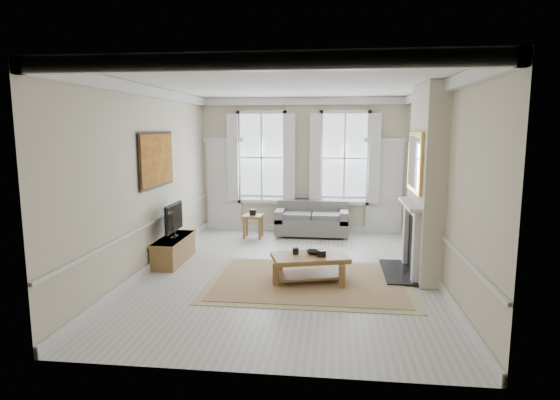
# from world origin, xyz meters

# --- Properties ---
(floor) EXTENTS (7.20, 7.20, 0.00)m
(floor) POSITION_xyz_m (0.00, 0.00, 0.00)
(floor) COLOR #B7B5AD
(floor) RESTS_ON ground
(ceiling) EXTENTS (7.20, 7.20, 0.00)m
(ceiling) POSITION_xyz_m (0.00, 0.00, 3.40)
(ceiling) COLOR white
(ceiling) RESTS_ON back_wall
(back_wall) EXTENTS (5.20, 0.00, 5.20)m
(back_wall) POSITION_xyz_m (0.00, 3.60, 1.70)
(back_wall) COLOR beige
(back_wall) RESTS_ON floor
(left_wall) EXTENTS (0.00, 7.20, 7.20)m
(left_wall) POSITION_xyz_m (-2.60, 0.00, 1.70)
(left_wall) COLOR beige
(left_wall) RESTS_ON floor
(right_wall) EXTENTS (0.00, 7.20, 7.20)m
(right_wall) POSITION_xyz_m (2.60, 0.00, 1.70)
(right_wall) COLOR beige
(right_wall) RESTS_ON floor
(window_left) EXTENTS (1.26, 0.20, 2.20)m
(window_left) POSITION_xyz_m (-1.05, 3.55, 1.90)
(window_left) COLOR #B2BCC6
(window_left) RESTS_ON back_wall
(window_right) EXTENTS (1.26, 0.20, 2.20)m
(window_right) POSITION_xyz_m (1.05, 3.55, 1.90)
(window_right) COLOR #B2BCC6
(window_right) RESTS_ON back_wall
(door_left) EXTENTS (0.90, 0.08, 2.30)m
(door_left) POSITION_xyz_m (-2.05, 3.56, 1.15)
(door_left) COLOR silver
(door_left) RESTS_ON floor
(door_right) EXTENTS (0.90, 0.08, 2.30)m
(door_right) POSITION_xyz_m (2.05, 3.56, 1.15)
(door_right) COLOR silver
(door_right) RESTS_ON floor
(painting) EXTENTS (0.05, 1.66, 1.06)m
(painting) POSITION_xyz_m (-2.56, 0.30, 2.05)
(painting) COLOR #C48321
(painting) RESTS_ON left_wall
(chimney_breast) EXTENTS (0.35, 1.70, 3.38)m
(chimney_breast) POSITION_xyz_m (2.43, 0.20, 1.70)
(chimney_breast) COLOR beige
(chimney_breast) RESTS_ON floor
(hearth) EXTENTS (0.55, 1.50, 0.05)m
(hearth) POSITION_xyz_m (2.00, 0.20, 0.03)
(hearth) COLOR black
(hearth) RESTS_ON floor
(fireplace) EXTENTS (0.21, 1.45, 1.33)m
(fireplace) POSITION_xyz_m (2.20, 0.20, 0.73)
(fireplace) COLOR silver
(fireplace) RESTS_ON floor
(mirror) EXTENTS (0.06, 1.26, 1.06)m
(mirror) POSITION_xyz_m (2.21, 0.20, 2.05)
(mirror) COLOR gold
(mirror) RESTS_ON chimney_breast
(sofa) EXTENTS (1.77, 0.86, 0.84)m
(sofa) POSITION_xyz_m (0.27, 3.11, 0.35)
(sofa) COLOR #626260
(sofa) RESTS_ON floor
(side_table) EXTENTS (0.50, 0.50, 0.56)m
(side_table) POSITION_xyz_m (-1.14, 2.70, 0.45)
(side_table) COLOR brown
(side_table) RESTS_ON floor
(rug) EXTENTS (3.50, 2.60, 0.02)m
(rug) POSITION_xyz_m (0.41, -0.46, 0.01)
(rug) COLOR #95764D
(rug) RESTS_ON floor
(coffee_table) EXTENTS (1.43, 1.07, 0.48)m
(coffee_table) POSITION_xyz_m (0.41, -0.46, 0.39)
(coffee_table) COLOR brown
(coffee_table) RESTS_ON rug
(ceramic_pot_a) EXTENTS (0.11, 0.11, 0.11)m
(ceramic_pot_a) POSITION_xyz_m (0.16, -0.41, 0.53)
(ceramic_pot_a) COLOR black
(ceramic_pot_a) RESTS_ON coffee_table
(ceramic_pot_b) EXTENTS (0.16, 0.16, 0.11)m
(ceramic_pot_b) POSITION_xyz_m (0.61, -0.51, 0.53)
(ceramic_pot_b) COLOR black
(ceramic_pot_b) RESTS_ON coffee_table
(bowl) EXTENTS (0.28, 0.28, 0.06)m
(bowl) POSITION_xyz_m (0.46, -0.36, 0.51)
(bowl) COLOR black
(bowl) RESTS_ON coffee_table
(tv_stand) EXTENTS (0.45, 1.40, 0.50)m
(tv_stand) POSITION_xyz_m (-2.34, 0.44, 0.25)
(tv_stand) COLOR brown
(tv_stand) RESTS_ON floor
(tv) EXTENTS (0.08, 0.90, 0.68)m
(tv) POSITION_xyz_m (-2.32, 0.44, 0.90)
(tv) COLOR black
(tv) RESTS_ON tv_stand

